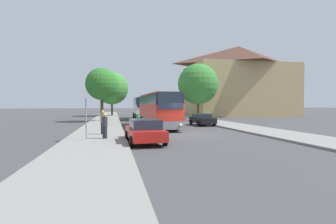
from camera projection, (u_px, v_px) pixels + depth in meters
ground_plane at (189, 134)px, 20.76m from camera, size 300.00×300.00×0.00m
sidewalk_left at (97, 136)px, 19.33m from camera, size 4.00×120.00×0.15m
sidewalk_right at (268, 132)px, 22.18m from camera, size 4.00×120.00×0.15m
building_right_background at (239, 81)px, 56.16m from camera, size 20.93×13.85×14.82m
bus_front at (158, 110)px, 27.29m from camera, size 2.88×11.75×3.46m
bus_middle at (142, 108)px, 42.28m from camera, size 3.02×11.14×3.45m
parked_car_left_curb at (145, 131)px, 16.15m from camera, size 2.27×4.77×1.48m
parked_car_right_near at (202, 119)px, 29.70m from camera, size 2.20×4.00×1.34m
bus_stop_sign at (86, 113)px, 16.78m from camera, size 0.08×0.45×2.68m
pedestrian_waiting_near at (103, 122)px, 19.71m from camera, size 0.36×0.36×1.80m
pedestrian_waiting_far at (105, 126)px, 17.21m from camera, size 0.36×0.36×1.63m
tree_left_near at (102, 84)px, 36.08m from camera, size 4.45×4.45×7.29m
tree_left_far at (112, 88)px, 52.95m from camera, size 6.61×6.61×8.85m
tree_right_near at (198, 84)px, 43.91m from camera, size 6.79×6.79×9.07m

